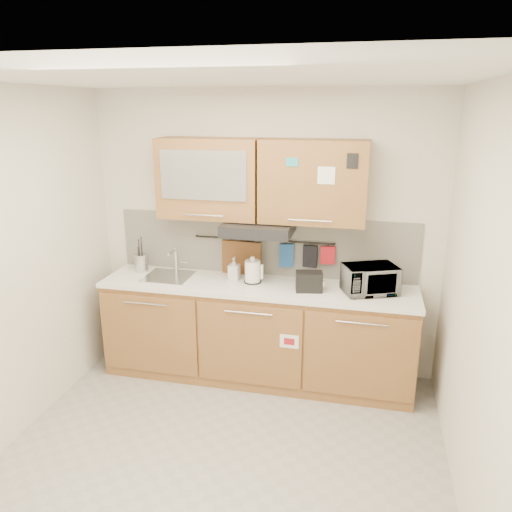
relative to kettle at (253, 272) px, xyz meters
The scene contains 21 objects.
floor 1.60m from the kettle, 87.77° to the right, with size 3.20×3.20×0.00m, color #9E9993.
ceiling 2.01m from the kettle, 87.77° to the right, with size 3.20×3.20×0.00m, color white.
wall_back 0.39m from the kettle, 79.87° to the left, with size 3.20×3.20×0.00m, color silver.
wall_left 2.00m from the kettle, 141.57° to the right, with size 3.00×3.00×0.00m, color silver.
wall_right 2.08m from the kettle, 36.77° to the right, with size 3.00×3.00×0.00m, color silver.
base_cabinet 0.61m from the kettle, 39.21° to the right, with size 2.80×0.64×0.88m.
countertop 0.13m from the kettle, 40.87° to the right, with size 2.82×0.62×0.04m, color white.
backsplash 0.32m from the kettle, 79.41° to the left, with size 2.80×0.02×0.56m, color silver.
upper_cabinets 0.82m from the kettle, 64.76° to the left, with size 1.82×0.37×0.70m.
range_hood 0.41m from the kettle, 21.08° to the left, with size 0.60×0.46×0.10m, color black.
sink 0.81m from the kettle, behind, with size 0.42×0.40×0.26m.
utensil_rail 0.33m from the kettle, 77.62° to the left, with size 0.02×0.02×1.30m, color black.
utensil_crock 1.12m from the kettle, behind, with size 0.15×0.15×0.33m.
kettle is the anchor object (origin of this frame).
toaster 0.53m from the kettle, 11.35° to the right, with size 0.25×0.17×0.17m.
microwave 1.03m from the kettle, ahead, with size 0.43×0.29×0.24m, color #999999.
soap_bottle 0.19m from the kettle, 166.64° to the left, with size 0.09×0.10×0.21m, color #999999.
cutting_board 0.26m from the kettle, 127.44° to the left, with size 0.38×0.03×0.47m, color brown.
oven_mitt 0.36m from the kettle, 37.18° to the left, with size 0.13×0.03×0.22m, color #1F4D8F.
dark_pouch 0.54m from the kettle, 22.72° to the left, with size 0.13×0.04×0.20m, color black.
pot_holder 0.69m from the kettle, 17.52° to the left, with size 0.13×0.02×0.16m, color #AF1721.
Camera 1 is at (0.93, -2.89, 2.44)m, focal length 35.00 mm.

